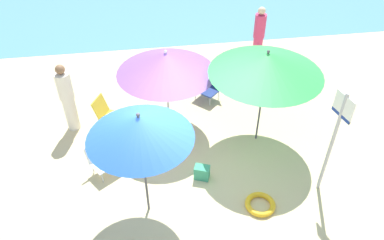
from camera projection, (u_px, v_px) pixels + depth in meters
The scene contains 12 objects.
ground_plane at pixel (187, 172), 7.29m from camera, with size 40.00×40.00×0.00m, color beige.
umbrella_blue at pixel (139, 127), 5.43m from camera, with size 1.61×1.61×2.14m.
umbrella_green at pixel (267, 63), 6.88m from camera, with size 2.15×2.15×2.11m.
umbrella_purple at pixel (166, 63), 7.44m from camera, with size 2.02×2.02×1.84m.
beach_chair_a at pixel (103, 157), 7.14m from camera, with size 0.73×0.71×0.60m.
beach_chair_b at pixel (107, 113), 8.20m from camera, with size 0.72×0.65×0.66m.
beach_chair_c at pixel (210, 84), 8.99m from camera, with size 0.77×0.77×0.67m.
person_a at pixel (67, 98), 7.81m from camera, with size 0.31×0.31×1.59m.
person_b at pixel (258, 39), 9.65m from camera, with size 0.29×0.29×1.74m.
warning_sign at pixel (336, 131), 6.13m from camera, with size 0.11×0.42×2.13m.
swim_ring at pixel (260, 204), 6.63m from camera, with size 0.54×0.54×0.10m, color yellow.
beach_bag at pixel (202, 172), 7.09m from camera, with size 0.28×0.19×0.28m, color #389970.
Camera 1 is at (-0.64, -4.95, 5.40)m, focal length 35.22 mm.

